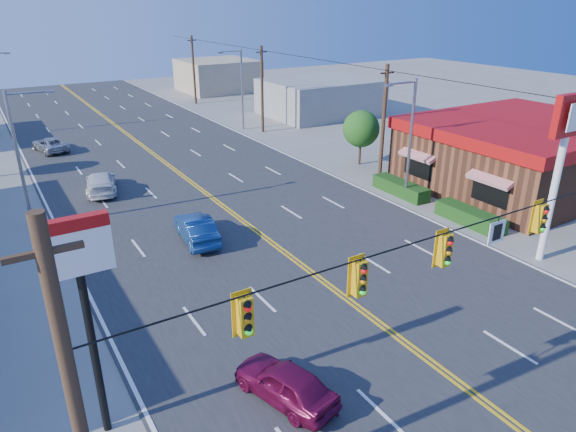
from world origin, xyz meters
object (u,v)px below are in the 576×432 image
car_white (101,183)px  car_silver (50,145)px  kfc_pylon (563,146)px  signal_span (467,257)px  pizza_hut_sign (82,285)px  car_blue (196,229)px  kfc (521,154)px  car_magenta (285,384)px

car_white → car_silver: bearing=-72.0°
kfc_pylon → car_white: kfc_pylon is taller
signal_span → kfc_pylon: signal_span is taller
kfc_pylon → pizza_hut_sign: (-22.00, 0.00, -0.86)m
kfc_pylon → car_silver: kfc_pylon is taller
signal_span → pizza_hut_sign: 11.60m
car_white → car_silver: size_ratio=1.09×
signal_span → car_silver: 40.08m
car_blue → pizza_hut_sign: bearing=62.7°
car_white → car_silver: 13.18m
kfc → car_blue: 23.60m
pizza_hut_sign → car_blue: (7.58, 11.24, -4.45)m
pizza_hut_sign → car_silver: size_ratio=1.55×
kfc_pylon → car_silver: 40.10m
signal_span → car_white: size_ratio=5.04×
signal_span → kfc: bearing=30.9°
car_white → signal_span: bearing=114.8°
kfc_pylon → car_blue: 19.04m
kfc_pylon → car_white: bearing=127.8°
signal_span → car_blue: signal_span is taller
kfc → car_white: size_ratio=3.38×
kfc → car_magenta: 27.36m
car_blue → car_white: size_ratio=0.93×
car_magenta → car_white: (-0.52, 23.90, 0.04)m
kfc_pylon → car_magenta: 17.52m
pizza_hut_sign → car_silver: pizza_hut_sign is taller
signal_span → kfc_pylon: (11.12, 4.00, 1.16)m
signal_span → kfc: size_ratio=1.49×
pizza_hut_sign → car_blue: 14.27m
kfc_pylon → car_white: size_ratio=1.76×
kfc → car_silver: size_ratio=3.68×
signal_span → pizza_hut_sign: bearing=159.8°
kfc → car_magenta: kfc is taller
signal_span → kfc_pylon: 11.87m
car_blue → car_white: 11.15m
pizza_hut_sign → car_magenta: pizza_hut_sign is taller
signal_span → car_blue: size_ratio=5.45×
signal_span → car_blue: 16.13m
pizza_hut_sign → kfc: bearing=14.5°
signal_span → pizza_hut_sign: (-10.88, 4.00, 0.30)m
pizza_hut_sign → kfc_pylon: bearing=0.0°
kfc → car_magenta: size_ratio=4.24×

